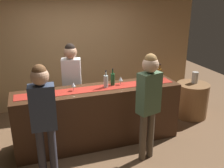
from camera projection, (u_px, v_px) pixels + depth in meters
ground_plane at (99, 141)px, 4.63m from camera, size 10.00×10.00×0.00m
back_wall at (75, 44)px, 5.83m from camera, size 6.00×0.12×2.90m
bar_counter at (99, 116)px, 4.45m from camera, size 2.84×0.60×1.03m
counter_runner_cloth at (98, 88)px, 4.28m from camera, size 2.69×0.28×0.01m
wine_bottle_amber at (159, 74)px, 4.67m from camera, size 0.07×0.07×0.30m
wine_bottle_clear at (106, 81)px, 4.29m from camera, size 0.07×0.07×0.30m
wine_bottle_green at (113, 79)px, 4.38m from camera, size 0.07×0.07×0.30m
wine_glass_near_customer at (73, 85)px, 4.13m from camera, size 0.07×0.07×0.14m
wine_glass_mid_counter at (121, 79)px, 4.42m from camera, size 0.07×0.07×0.14m
bartender at (72, 78)px, 4.68m from camera, size 0.38×0.28×1.71m
customer_sipping at (149, 96)px, 3.82m from camera, size 0.38×0.28×1.73m
customer_browsing at (43, 111)px, 3.40m from camera, size 0.35×0.24×1.70m
round_side_table at (192, 100)px, 5.49m from camera, size 0.68×0.68×0.74m
vase_on_side_table at (195, 77)px, 5.38m from camera, size 0.13×0.13×0.24m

